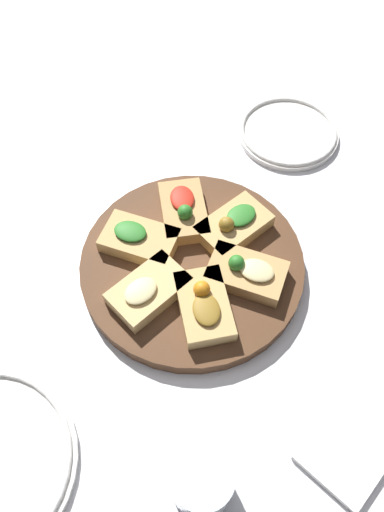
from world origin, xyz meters
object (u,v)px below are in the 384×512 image
(napkin_stack, at_px, (348,450))
(plate_right, at_px, (288,132))
(serving_board, at_px, (192,265))
(water_glass, at_px, (202,482))

(napkin_stack, bearing_deg, plate_right, 42.37)
(serving_board, xyz_separation_m, napkin_stack, (-0.08, -0.33, -0.01))
(plate_right, bearing_deg, napkin_stack, -137.63)
(water_glass, xyz_separation_m, napkin_stack, (0.16, -0.11, -0.04))
(plate_right, height_order, water_glass, water_glass)
(plate_right, distance_m, water_glass, 0.64)
(plate_right, relative_size, napkin_stack, 1.68)
(serving_board, xyz_separation_m, water_glass, (-0.23, -0.22, 0.03))
(water_glass, bearing_deg, napkin_stack, -36.39)
(plate_right, height_order, napkin_stack, plate_right)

